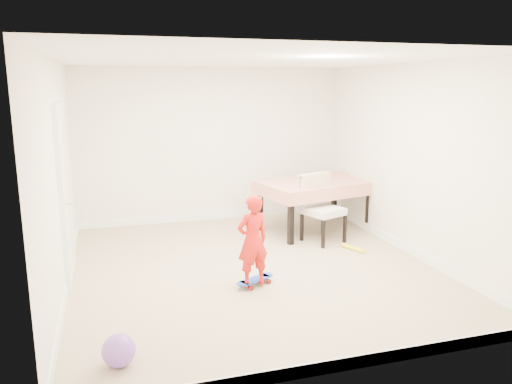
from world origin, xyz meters
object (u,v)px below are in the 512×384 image
object	(u,v)px
dining_table	(315,206)
dining_chair	(324,209)
skateboard	(255,282)
child	(253,244)
balloon	(119,351)

from	to	relation	value
dining_table	dining_chair	bearing A→B (deg)	-114.41
skateboard	dining_table	bearing A→B (deg)	23.75
dining_chair	skateboard	world-z (taller)	dining_chair
dining_chair	skateboard	size ratio (longest dim) A/B	1.91
dining_chair	child	bearing A→B (deg)	-158.59
dining_chair	balloon	bearing A→B (deg)	-159.98
dining_table	dining_chair	world-z (taller)	dining_chair
skateboard	balloon	bearing A→B (deg)	-166.91
child	skateboard	bearing A→B (deg)	-141.03
dining_table	balloon	size ratio (longest dim) A/B	6.10
skateboard	dining_chair	bearing A→B (deg)	15.06
dining_table	balloon	bearing A→B (deg)	-147.51
skateboard	child	size ratio (longest dim) A/B	0.50
balloon	child	bearing A→B (deg)	39.65
dining_chair	balloon	distance (m)	4.04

